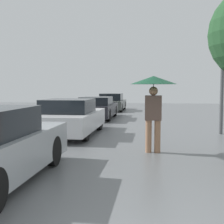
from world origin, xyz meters
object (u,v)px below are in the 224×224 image
parked_car_second (70,118)px  street_lamp (223,55)px  parked_car_third (97,108)px  parked_car_farthest (112,103)px  pedestrian (153,91)px

parked_car_second → street_lamp: 5.80m
parked_car_third → street_lamp: (5.34, -4.84, 2.23)m
parked_car_second → parked_car_farthest: 11.34m
parked_car_farthest → street_lamp: (5.27, -10.54, 2.22)m
parked_car_second → parked_car_third: size_ratio=0.99×
parked_car_third → pedestrian: bearing=-70.6°
pedestrian → parked_car_farthest: bearing=101.5°
pedestrian → parked_car_second: size_ratio=0.46×
pedestrian → parked_car_third: bearing=109.4°
pedestrian → parked_car_farthest: size_ratio=0.47×
parked_car_second → street_lamp: size_ratio=1.06×
pedestrian → parked_car_third: 8.87m
pedestrian → parked_car_second: 4.06m
parked_car_farthest → street_lamp: street_lamp is taller
parked_car_second → parked_car_farthest: (0.04, 11.34, -0.04)m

